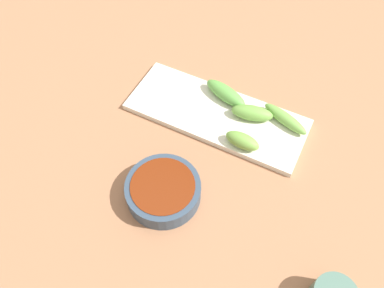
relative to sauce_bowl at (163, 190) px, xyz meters
The scene contains 7 objects.
tabletop 0.12m from the sauce_bowl, 16.35° to the right, with size 2.10×2.10×0.02m, color #A36F4D.
sauce_bowl is the anchor object (origin of this frame).
serving_plate 0.20m from the sauce_bowl, ahead, with size 0.13×0.35×0.01m, color silver.
broccoli_stalk_0 0.23m from the sauce_bowl, 18.32° to the right, with size 0.03×0.08×0.03m, color #6EA946.
broccoli_stalk_1 0.17m from the sauce_bowl, 28.29° to the right, with size 0.03×0.06×0.03m, color #75AD46.
broccoli_stalk_2 0.27m from the sauce_bowl, 29.46° to the right, with size 0.02×0.10×0.02m, color #75B24B.
broccoli_stalk_3 0.24m from the sauce_bowl, ahead, with size 0.03×0.10×0.03m, color #62AB48.
Camera 1 is at (-0.36, -0.15, 0.61)m, focal length 36.10 mm.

